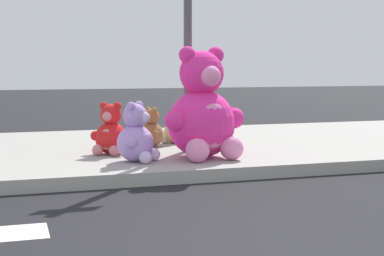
# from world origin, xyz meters

# --- Properties ---
(sidewalk) EXTENTS (28.00, 4.40, 0.15)m
(sidewalk) POSITION_xyz_m (0.00, 5.20, 0.07)
(sidewalk) COLOR #9E9B93
(sidewalk) RESTS_ON ground_plane
(sign_pole) EXTENTS (0.56, 0.11, 3.20)m
(sign_pole) POSITION_xyz_m (1.00, 4.40, 1.85)
(sign_pole) COLOR #4C4C51
(sign_pole) RESTS_ON sidewalk
(plush_pink_large) EXTENTS (1.06, 0.96, 1.38)m
(plush_pink_large) POSITION_xyz_m (1.02, 3.81, 0.70)
(plush_pink_large) COLOR #F22D93
(plush_pink_large) RESTS_ON sidewalk
(plush_tan) EXTENTS (0.36, 0.35, 0.50)m
(plush_tan) POSITION_xyz_m (1.03, 5.25, 0.35)
(plush_tan) COLOR tan
(plush_tan) RESTS_ON sidewalk
(plush_red) EXTENTS (0.47, 0.49, 0.68)m
(plush_red) POSITION_xyz_m (-0.04, 4.45, 0.42)
(plush_red) COLOR red
(plush_red) RESTS_ON sidewalk
(plush_lavender) EXTENTS (0.52, 0.51, 0.72)m
(plush_lavender) POSITION_xyz_m (0.17, 3.75, 0.44)
(plush_lavender) COLOR #B28CD8
(plush_lavender) RESTS_ON sidewalk
(plush_brown) EXTENTS (0.40, 0.42, 0.57)m
(plush_brown) POSITION_xyz_m (0.62, 4.95, 0.38)
(plush_brown) COLOR olive
(plush_brown) RESTS_ON sidewalk
(plush_white) EXTENTS (0.44, 0.43, 0.60)m
(plush_white) POSITION_xyz_m (1.52, 5.06, 0.39)
(plush_white) COLOR white
(plush_white) RESTS_ON sidewalk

